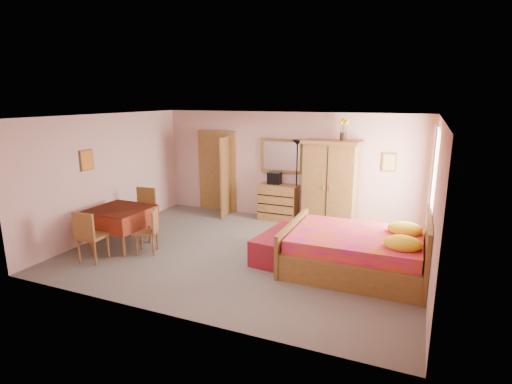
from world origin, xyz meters
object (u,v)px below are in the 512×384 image
at_px(bench, 279,244).
at_px(chair_south, 92,236).
at_px(chair_east, 146,232).
at_px(chair_north, 142,212).
at_px(sunflower_vase, 343,129).
at_px(bed, 356,240).
at_px(chair_west, 92,220).
at_px(wardrobe, 330,184).
at_px(dining_table, 121,227).
at_px(wall_mirror, 282,156).
at_px(floor_lamp, 297,182).
at_px(stereo, 274,178).
at_px(chest_of_drawers, 278,202).

bearing_deg(bench, chair_south, -153.86).
bearing_deg(chair_east, chair_north, 19.29).
height_order(sunflower_vase, bed, sunflower_vase).
xyz_separation_m(bench, chair_east, (-2.41, -0.81, 0.19)).
distance_m(sunflower_vase, chair_west, 5.67).
height_order(chair_north, chair_east, chair_north).
distance_m(bench, chair_east, 2.55).
height_order(wardrobe, bench, wardrobe).
bearing_deg(bed, dining_table, -172.02).
xyz_separation_m(wall_mirror, sunflower_vase, (1.50, -0.24, 0.70)).
bearing_deg(chair_north, wardrobe, -155.30).
relative_size(bed, bench, 1.65).
distance_m(bed, chair_north, 4.58).
distance_m(floor_lamp, chair_south, 4.63).
xyz_separation_m(wall_mirror, stereo, (-0.13, -0.16, -0.53)).
bearing_deg(chair_east, floor_lamp, -57.28).
bearing_deg(chair_north, bed, 173.42).
distance_m(floor_lamp, chair_east, 3.70).
relative_size(bench, chair_north, 1.41).
distance_m(bench, chair_south, 3.43).
xyz_separation_m(wardrobe, chair_west, (-4.31, -2.87, -0.54)).
bearing_deg(chair_south, dining_table, 86.71).
bearing_deg(floor_lamp, chest_of_drawers, -176.31).
relative_size(wardrobe, bed, 0.85).
bearing_deg(chest_of_drawers, wall_mirror, 89.76).
relative_size(bench, chair_west, 1.55).
distance_m(chair_north, chair_east, 1.12).
bearing_deg(dining_table, floor_lamp, 47.21).
relative_size(wall_mirror, chair_north, 1.04).
height_order(stereo, chair_west, stereo).
height_order(floor_lamp, chair_east, floor_lamp).
relative_size(wall_mirror, bed, 0.45).
bearing_deg(floor_lamp, sunflower_vase, -3.43).
bearing_deg(bed, chair_east, -169.49).
relative_size(sunflower_vase, dining_table, 0.45).
height_order(wardrobe, bed, wardrobe).
bearing_deg(chair_south, sunflower_vase, 39.36).
relative_size(chest_of_drawers, floor_lamp, 0.47).
height_order(chest_of_drawers, dining_table, chest_of_drawers).
bearing_deg(stereo, wardrobe, -4.64).
distance_m(wardrobe, sunflower_vase, 1.27).
relative_size(stereo, chair_south, 0.32).
bearing_deg(dining_table, sunflower_vase, 37.34).
relative_size(stereo, bench, 0.22).
bearing_deg(bed, wardrobe, 112.90).
height_order(sunflower_vase, chair_north, sunflower_vase).
distance_m(wardrobe, bench, 2.31).
xyz_separation_m(chest_of_drawers, chair_south, (-2.27, -3.69, 0.04)).
bearing_deg(sunflower_vase, chest_of_drawers, 178.68).
bearing_deg(chest_of_drawers, sunflower_vase, -1.57).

